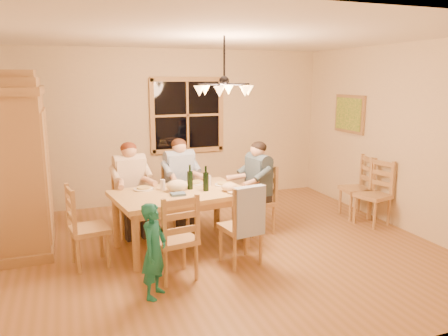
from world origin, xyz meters
name	(u,v)px	position (x,y,z in m)	size (l,w,h in m)	color
floor	(224,248)	(0.00, 0.00, 0.00)	(5.50, 5.50, 0.00)	olive
ceiling	(224,35)	(0.00, 0.00, 2.70)	(5.50, 5.00, 0.02)	white
wall_back	(176,127)	(0.00, 2.50, 1.35)	(5.50, 0.02, 2.70)	beige
wall_right	(400,137)	(2.75, 0.00, 1.35)	(0.02, 5.00, 2.70)	beige
window	(187,115)	(0.20, 2.47, 1.55)	(1.30, 0.06, 1.30)	black
painting	(349,114)	(2.71, 1.20, 1.60)	(0.06, 0.78, 0.64)	#8D613D
chandelier	(224,88)	(0.00, 0.00, 2.08)	(0.77, 0.68, 0.71)	black
armoire	(22,169)	(-2.42, 0.97, 1.06)	(0.66, 1.40, 2.30)	#8D613D
dining_table	(181,199)	(-0.51, 0.24, 0.66)	(1.84, 1.29, 0.76)	tan
chair_far_left	(132,214)	(-1.05, 0.97, 0.30)	(0.50, 0.48, 0.99)	#9F7B46
chair_far_right	(181,206)	(-0.31, 1.09, 0.30)	(0.50, 0.48, 0.99)	#9F7B46
chair_near_left	(175,252)	(-0.81, -0.62, 0.30)	(0.50, 0.48, 0.99)	#9F7B46
chair_near_right	(241,239)	(0.03, -0.49, 0.30)	(0.50, 0.48, 0.99)	#9F7B46
chair_end_left	(90,241)	(-1.68, 0.06, 0.30)	(0.48, 0.50, 0.99)	#9F7B46
chair_end_right	(257,212)	(0.66, 0.42, 0.30)	(0.48, 0.50, 0.99)	#9F7B46
adult_woman	(130,177)	(-1.05, 0.97, 0.84)	(0.44, 0.47, 0.87)	beige
adult_plaid_man	(180,172)	(-0.31, 1.09, 0.84)	(0.44, 0.47, 0.87)	#375C99
adult_slate_man	(257,176)	(0.66, 0.42, 0.84)	(0.47, 0.44, 0.87)	#384B5B
towel	(249,211)	(0.06, -0.67, 0.70)	(0.38, 0.10, 0.58)	#A3B7DC
wine_bottle_a	(190,177)	(-0.36, 0.32, 0.93)	(0.08, 0.08, 0.33)	black
wine_bottle_b	(206,178)	(-0.19, 0.17, 0.93)	(0.08, 0.08, 0.33)	black
plate_woman	(144,189)	(-0.95, 0.50, 0.77)	(0.26, 0.26, 0.02)	white
plate_plaid	(194,184)	(-0.24, 0.57, 0.77)	(0.26, 0.26, 0.02)	white
plate_slate	(224,185)	(0.13, 0.36, 0.77)	(0.26, 0.26, 0.02)	white
wine_glass_a	(163,185)	(-0.71, 0.41, 0.83)	(0.06, 0.06, 0.14)	silver
wine_glass_b	(209,180)	(-0.06, 0.43, 0.83)	(0.06, 0.06, 0.14)	silver
cap	(229,187)	(0.08, 0.05, 0.82)	(0.20, 0.20, 0.11)	#D6B68E
napkin	(178,194)	(-0.59, 0.08, 0.78)	(0.18, 0.14, 0.03)	slate
cloth_bundle	(177,186)	(-0.55, 0.27, 0.84)	(0.28, 0.22, 0.15)	beige
child	(154,251)	(-1.10, -0.96, 0.50)	(0.36, 0.24, 0.99)	#197165
chair_spare_front	(372,205)	(2.45, 0.14, 0.30)	(0.52, 0.53, 0.99)	#9F7B46
chair_spare_back	(355,198)	(2.45, 0.55, 0.30)	(0.48, 0.50, 0.99)	#9F7B46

